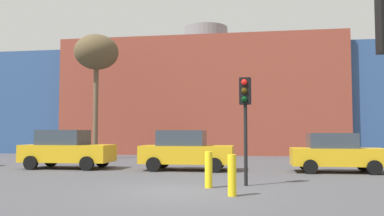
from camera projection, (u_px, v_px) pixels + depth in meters
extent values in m
plane|color=#47474C|center=(177.00, 191.00, 11.92)|extent=(200.00, 200.00, 0.00)
cube|color=brown|center=(206.00, 100.00, 36.93)|extent=(22.97, 11.58, 9.50)
cube|color=#2D4C7F|center=(46.00, 106.00, 39.34)|extent=(8.63, 10.43, 8.76)
cylinder|color=slate|center=(206.00, 39.00, 37.28)|extent=(4.00, 4.00, 2.00)
cube|color=gold|center=(68.00, 153.00, 19.61)|extent=(4.34, 1.86, 0.83)
cube|color=#333D47|center=(63.00, 137.00, 19.70)|extent=(2.17, 1.65, 0.72)
cylinder|color=black|center=(102.00, 161.00, 20.31)|extent=(0.66, 0.23, 0.66)
cylinder|color=black|center=(87.00, 163.00, 18.44)|extent=(0.66, 0.23, 0.66)
cylinder|color=black|center=(51.00, 160.00, 20.74)|extent=(0.66, 0.23, 0.66)
cylinder|color=black|center=(31.00, 163.00, 18.87)|extent=(0.66, 0.23, 0.66)
cube|color=gold|center=(187.00, 154.00, 18.70)|extent=(4.28, 1.84, 0.82)
cube|color=#333D47|center=(182.00, 138.00, 18.79)|extent=(2.14, 1.63, 0.71)
cylinder|color=black|center=(218.00, 162.00, 19.39)|extent=(0.65, 0.22, 0.65)
cylinder|color=black|center=(215.00, 165.00, 17.54)|extent=(0.65, 0.22, 0.65)
cylinder|color=black|center=(163.00, 161.00, 19.81)|extent=(0.65, 0.22, 0.65)
cylinder|color=black|center=(153.00, 164.00, 17.96)|extent=(0.65, 0.22, 0.65)
cube|color=gold|center=(338.00, 157.00, 17.66)|extent=(3.99, 1.71, 0.76)
cube|color=#333D47|center=(332.00, 141.00, 17.74)|extent=(2.00, 1.52, 0.67)
cylinder|color=black|center=(363.00, 164.00, 18.30)|extent=(0.61, 0.21, 0.61)
cylinder|color=black|center=(375.00, 168.00, 16.58)|extent=(0.61, 0.21, 0.61)
cylinder|color=black|center=(305.00, 164.00, 18.70)|extent=(0.61, 0.21, 0.61)
cylinder|color=black|center=(310.00, 167.00, 16.97)|extent=(0.61, 0.21, 0.61)
cylinder|color=black|center=(246.00, 145.00, 13.25)|extent=(0.12, 0.12, 2.68)
cube|color=black|center=(245.00, 91.00, 13.36)|extent=(0.40, 0.30, 0.90)
sphere|color=red|center=(244.00, 82.00, 13.25)|extent=(0.20, 0.20, 0.20)
sphere|color=#3C2905|center=(244.00, 91.00, 13.23)|extent=(0.20, 0.20, 0.20)
sphere|color=black|center=(244.00, 99.00, 13.22)|extent=(0.20, 0.20, 0.20)
cylinder|color=brown|center=(96.00, 111.00, 27.27)|extent=(0.33, 0.33, 6.45)
ellipsoid|color=brown|center=(97.00, 52.00, 27.52)|extent=(3.00, 3.00, 2.40)
cylinder|color=yellow|center=(232.00, 175.00, 11.04)|extent=(0.24, 0.24, 1.14)
cylinder|color=yellow|center=(209.00, 170.00, 12.71)|extent=(0.24, 0.24, 1.14)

